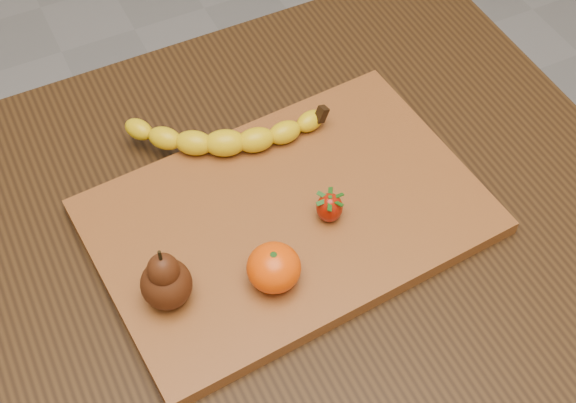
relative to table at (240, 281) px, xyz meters
name	(u,v)px	position (x,y,z in m)	size (l,w,h in m)	color
table	(240,281)	(0.00, 0.00, 0.00)	(1.00, 0.70, 0.76)	black
cutting_board	(288,217)	(0.07, -0.01, 0.11)	(0.45, 0.30, 0.02)	brown
banana	(225,143)	(0.04, 0.11, 0.13)	(0.22, 0.06, 0.03)	#E0BC0A
pear	(165,276)	(-0.10, -0.06, 0.16)	(0.06, 0.06, 0.09)	#401B0A
mandarin	(274,268)	(0.01, -0.09, 0.14)	(0.06, 0.06, 0.05)	#DF4302
strawberry	(330,207)	(0.10, -0.04, 0.14)	(0.03, 0.03, 0.04)	#931304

